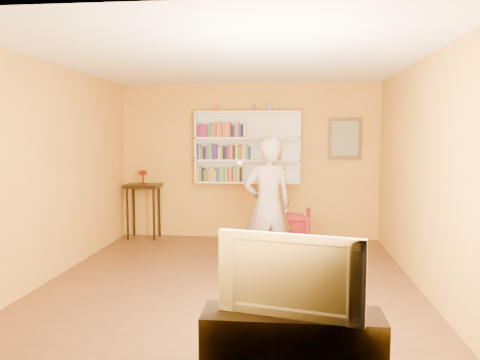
% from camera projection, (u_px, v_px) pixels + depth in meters
% --- Properties ---
extents(room_shell, '(5.30, 5.80, 2.88)m').
position_uv_depth(room_shell, '(231.00, 200.00, 5.74)').
color(room_shell, '#4D2F18').
rests_on(room_shell, ground).
extents(bookshelf, '(1.80, 0.29, 1.23)m').
position_uv_depth(bookshelf, '(248.00, 148.00, 8.07)').
color(bookshelf, white).
rests_on(bookshelf, room_shell).
extents(books_row_lower, '(0.77, 0.19, 0.26)m').
position_uv_depth(books_row_lower, '(220.00, 174.00, 8.06)').
color(books_row_lower, '#B97325').
rests_on(books_row_lower, bookshelf).
extents(books_row_middle, '(0.91, 0.19, 0.27)m').
position_uv_depth(books_row_middle, '(224.00, 152.00, 8.02)').
color(books_row_middle, '#22239C').
rests_on(books_row_middle, bookshelf).
extents(books_row_upper, '(0.84, 0.19, 0.26)m').
position_uv_depth(books_row_upper, '(223.00, 131.00, 7.98)').
color(books_row_upper, '#472163').
rests_on(books_row_upper, bookshelf).
extents(ornament_left, '(0.07, 0.07, 0.10)m').
position_uv_depth(ornament_left, '(217.00, 108.00, 8.01)').
color(ornament_left, '#A5542F').
rests_on(ornament_left, bookshelf).
extents(ornament_centre, '(0.08, 0.08, 0.11)m').
position_uv_depth(ornament_centre, '(254.00, 108.00, 7.94)').
color(ornament_centre, '#93313D').
rests_on(ornament_centre, bookshelf).
extents(ornament_right, '(0.08, 0.08, 0.11)m').
position_uv_depth(ornament_right, '(270.00, 108.00, 7.91)').
color(ornament_right, slate).
rests_on(ornament_right, bookshelf).
extents(framed_painting, '(0.55, 0.05, 0.70)m').
position_uv_depth(framed_painting, '(345.00, 139.00, 7.94)').
color(framed_painting, '#573719').
rests_on(framed_painting, room_shell).
extents(console_table, '(0.59, 0.45, 0.96)m').
position_uv_depth(console_table, '(143.00, 193.00, 8.18)').
color(console_table, black).
rests_on(console_table, ground).
extents(ruby_lustre, '(0.15, 0.15, 0.24)m').
position_uv_depth(ruby_lustre, '(143.00, 174.00, 8.15)').
color(ruby_lustre, maroon).
rests_on(ruby_lustre, console_table).
extents(armchair, '(0.84, 0.86, 0.74)m').
position_uv_depth(armchair, '(282.00, 235.00, 6.76)').
color(armchair, '#49050A').
rests_on(armchair, ground).
extents(person, '(0.75, 0.61, 1.78)m').
position_uv_depth(person, '(268.00, 206.00, 6.07)').
color(person, '#786458').
rests_on(person, ground).
extents(game_remote, '(0.04, 0.15, 0.04)m').
position_uv_depth(game_remote, '(240.00, 162.00, 5.78)').
color(game_remote, white).
rests_on(game_remote, person).
extents(tv_cabinet, '(1.35, 0.41, 0.48)m').
position_uv_depth(tv_cabinet, '(292.00, 344.00, 3.51)').
color(tv_cabinet, black).
rests_on(tv_cabinet, ground).
extents(television, '(1.08, 0.39, 0.62)m').
position_uv_depth(television, '(293.00, 272.00, 3.46)').
color(television, black).
rests_on(television, tv_cabinet).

